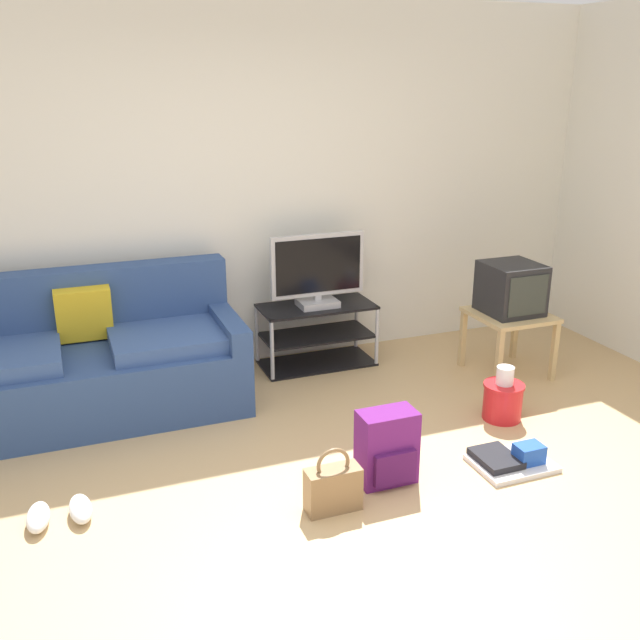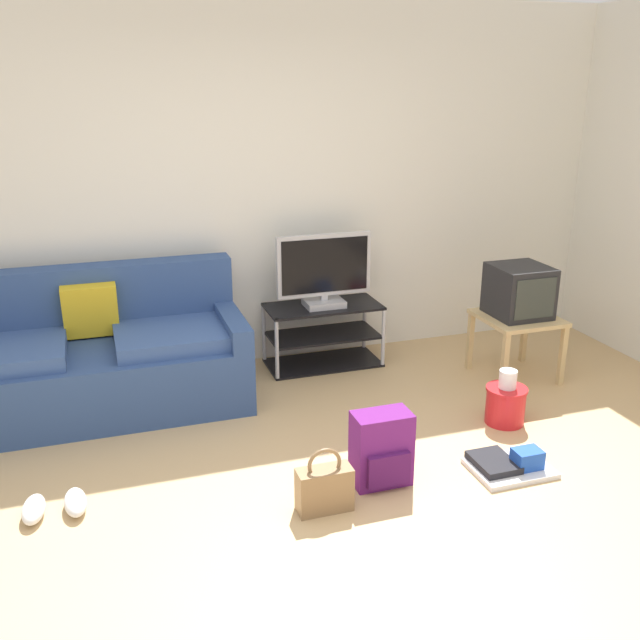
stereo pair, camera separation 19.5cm
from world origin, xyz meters
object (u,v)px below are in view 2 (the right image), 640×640
(cleaning_bucket, at_px, (506,402))
(sneakers_pair, at_px, (55,506))
(tv_stand, at_px, (323,335))
(side_table, at_px, (517,325))
(backpack, at_px, (381,449))
(handbag, at_px, (324,488))
(couch, at_px, (93,360))
(floor_tray, at_px, (509,464))
(flat_tv, at_px, (324,271))
(crt_tv, at_px, (519,291))

(cleaning_bucket, bearing_deg, sneakers_pair, -176.72)
(tv_stand, height_order, side_table, tv_stand)
(backpack, bearing_deg, handbag, -165.29)
(couch, xyz_separation_m, side_table, (3.00, -0.45, 0.07))
(couch, bearing_deg, handbag, -56.67)
(floor_tray, bearing_deg, flat_tv, 105.56)
(crt_tv, distance_m, handbag, 2.33)
(crt_tv, distance_m, floor_tray, 1.55)
(flat_tv, relative_size, cleaning_bucket, 1.99)
(handbag, bearing_deg, crt_tv, 32.59)
(couch, relative_size, handbag, 5.60)
(cleaning_bucket, bearing_deg, flat_tv, 121.99)
(backpack, xyz_separation_m, handbag, (-0.38, -0.15, -0.08))
(crt_tv, distance_m, sneakers_pair, 3.40)
(sneakers_pair, bearing_deg, tv_stand, 37.06)
(floor_tray, bearing_deg, tv_stand, 105.38)
(handbag, relative_size, sneakers_pair, 1.08)
(flat_tv, xyz_separation_m, side_table, (1.29, -0.65, -0.35))
(couch, xyz_separation_m, tv_stand, (1.71, 0.22, -0.10))
(crt_tv, height_order, handbag, crt_tv)
(side_table, xyz_separation_m, cleaning_bucket, (-0.48, -0.64, -0.26))
(cleaning_bucket, bearing_deg, side_table, 53.34)
(couch, relative_size, crt_tv, 4.93)
(backpack, height_order, cleaning_bucket, backpack)
(backpack, height_order, floor_tray, backpack)
(side_table, relative_size, floor_tray, 1.22)
(crt_tv, height_order, cleaning_bucket, crt_tv)
(flat_tv, height_order, handbag, flat_tv)
(couch, relative_size, cleaning_bucket, 5.47)
(tv_stand, bearing_deg, backpack, -97.89)
(flat_tv, xyz_separation_m, handbag, (-0.62, -1.86, -0.63))
(backpack, relative_size, sneakers_pair, 1.26)
(tv_stand, height_order, crt_tv, crt_tv)
(side_table, distance_m, handbag, 2.27)
(flat_tv, height_order, backpack, flat_tv)
(sneakers_pair, xyz_separation_m, floor_tray, (2.46, -0.37, -0.00))
(cleaning_bucket, bearing_deg, tv_stand, 121.55)
(tv_stand, relative_size, flat_tv, 1.20)
(handbag, bearing_deg, side_table, 32.24)
(couch, height_order, cleaning_bucket, couch)
(couch, height_order, handbag, couch)
(flat_tv, bearing_deg, sneakers_pair, -143.36)
(tv_stand, distance_m, handbag, 1.98)
(sneakers_pair, bearing_deg, handbag, -16.83)
(couch, height_order, flat_tv, flat_tv)
(sneakers_pair, bearing_deg, couch, 79.00)
(couch, relative_size, flat_tv, 2.75)
(tv_stand, xyz_separation_m, flat_tv, (0.00, -0.02, 0.52))
(crt_tv, bearing_deg, sneakers_pair, -165.88)
(couch, relative_size, tv_stand, 2.29)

